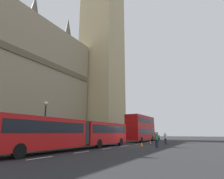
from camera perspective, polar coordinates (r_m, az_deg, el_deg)
The scene contains 11 objects.
ground_plane at distance 25.55m, azimuth 3.97°, elevation -16.86°, with size 160.00×160.00×0.00m, color #262628.
lane_centre_marking at distance 25.56m, azimuth 3.98°, elevation -16.85°, with size 29.80×0.16×0.01m.
clock_tower at distance 64.21m, azimuth -2.78°, elevation 24.52°, with size 11.44×11.44×78.17m.
articulated_bus at distance 20.29m, azimuth -10.22°, elevation -12.71°, with size 18.69×2.54×2.90m.
double_decker_bus at distance 37.43m, azimuth 8.86°, elevation -11.41°, with size 10.16×2.54×4.90m.
sedan_lead at distance 46.06m, azimuth 12.58°, elevation -13.79°, with size 4.40×1.86×1.85m.
traffic_cone_west at distance 24.25m, azimuth 9.04°, elevation -16.26°, with size 0.36×0.36×0.58m.
traffic_cone_middle at distance 30.26m, azimuth 11.68°, elevation -15.51°, with size 0.36×0.36×0.58m.
street_lamp at distance 23.01m, azimuth -19.92°, elevation -8.91°, with size 0.44×0.44×5.27m.
pedestrian_near_cones at distance 23.29m, azimuth 13.47°, elevation -14.65°, with size 0.44×0.36×1.69m.
pedestrian_by_kerb at distance 29.32m, azimuth 16.02°, elevation -14.13°, with size 0.43×0.47×1.69m.
Camera 1 is at (-23.20, -10.58, 1.65)m, focal length 29.85 mm.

